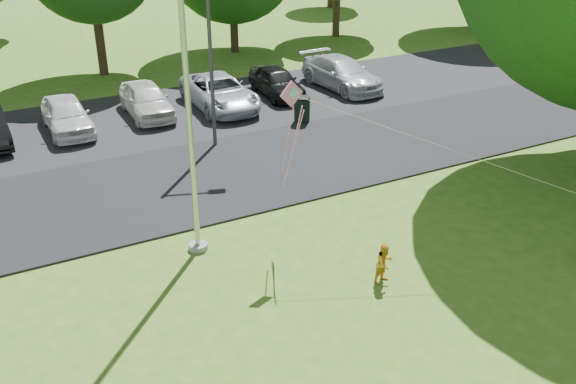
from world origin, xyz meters
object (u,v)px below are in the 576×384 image
street_lamp (217,32)px  trash_can (302,110)px  kite (299,113)px  flagpole (187,95)px  child_yellow (385,263)px

street_lamp → trash_can: bearing=30.3°
kite → street_lamp: bearing=74.6°
flagpole → child_yellow: bearing=-46.1°
child_yellow → kite: size_ratio=0.16×
street_lamp → trash_can: street_lamp is taller
child_yellow → trash_can: bearing=59.5°
child_yellow → flagpole: bearing=122.8°
trash_can → kite: (-4.69, -8.15, 3.10)m
flagpole → kite: 2.66m
street_lamp → kite: 7.46m
street_lamp → trash_can: size_ratio=6.45×
child_yellow → kite: bearing=99.3°
trash_can → kite: size_ratio=0.16×
flagpole → child_yellow: size_ratio=9.72×
street_lamp → kite: (-0.98, -7.39, -0.44)m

